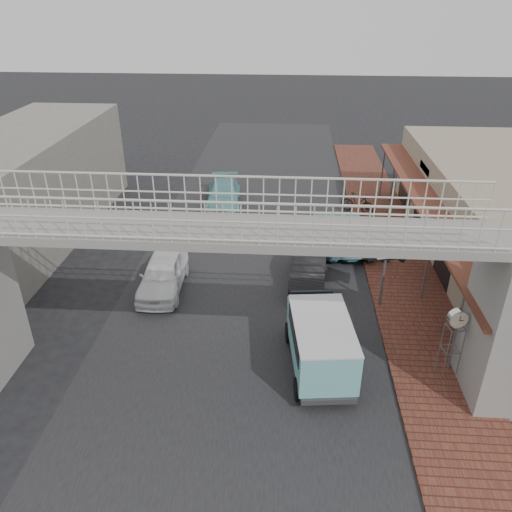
# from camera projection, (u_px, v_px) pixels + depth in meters

# --- Properties ---
(ground) EXTENTS (120.00, 120.00, 0.00)m
(ground) POSITION_uv_depth(u_px,v_px,m) (244.00, 308.00, 19.21)
(ground) COLOR black
(ground) RESTS_ON ground
(road_strip) EXTENTS (10.00, 60.00, 0.01)m
(road_strip) POSITION_uv_depth(u_px,v_px,m) (244.00, 307.00, 19.21)
(road_strip) COLOR black
(road_strip) RESTS_ON ground
(sidewalk) EXTENTS (3.00, 40.00, 0.10)m
(sidewalk) POSITION_uv_depth(u_px,v_px,m) (401.00, 273.00, 21.43)
(sidewalk) COLOR brown
(sidewalk) RESTS_ON ground
(shophouse_row) EXTENTS (7.20, 18.00, 4.00)m
(shophouse_row) POSITION_uv_depth(u_px,v_px,m) (510.00, 225.00, 21.12)
(shophouse_row) COLOR gray
(shophouse_row) RESTS_ON ground
(footbridge) EXTENTS (16.40, 2.40, 6.34)m
(footbridge) POSITION_uv_depth(u_px,v_px,m) (230.00, 293.00, 14.20)
(footbridge) COLOR gray
(footbridge) RESTS_ON ground
(building_far_left) EXTENTS (5.00, 14.00, 5.00)m
(building_far_left) POSITION_uv_depth(u_px,v_px,m) (27.00, 185.00, 23.98)
(building_far_left) COLOR gray
(building_far_left) RESTS_ON ground
(white_hatchback) EXTENTS (1.77, 4.12, 1.39)m
(white_hatchback) POSITION_uv_depth(u_px,v_px,m) (163.00, 274.00, 20.11)
(white_hatchback) COLOR white
(white_hatchback) RESTS_ON ground
(dark_sedan) EXTENTS (1.68, 4.05, 1.30)m
(dark_sedan) POSITION_uv_depth(u_px,v_px,m) (309.00, 268.00, 20.59)
(dark_sedan) COLOR black
(dark_sedan) RESTS_ON ground
(angkot_curb) EXTENTS (2.83, 5.17, 1.37)m
(angkot_curb) POSITION_uv_depth(u_px,v_px,m) (343.00, 230.00, 23.78)
(angkot_curb) COLOR #76BBCC
(angkot_curb) RESTS_ON ground
(angkot_far) EXTENTS (2.20, 4.61, 1.30)m
(angkot_far) POSITION_uv_depth(u_px,v_px,m) (224.00, 194.00, 28.04)
(angkot_far) COLOR #66ADB1
(angkot_far) RESTS_ON ground
(angkot_van) EXTENTS (2.21, 4.14, 1.95)m
(angkot_van) POSITION_uv_depth(u_px,v_px,m) (320.00, 338.00, 15.54)
(angkot_van) COLOR black
(angkot_van) RESTS_ON ground
(motorcycle_near) EXTENTS (1.93, 0.75, 1.00)m
(motorcycle_near) POSITION_uv_depth(u_px,v_px,m) (371.00, 252.00, 22.03)
(motorcycle_near) COLOR black
(motorcycle_near) RESTS_ON sidewalk
(motorcycle_far) EXTENTS (1.91, 1.26, 1.12)m
(motorcycle_far) POSITION_uv_depth(u_px,v_px,m) (358.00, 203.00, 26.89)
(motorcycle_far) COLOR black
(motorcycle_far) RESTS_ON sidewalk
(street_clock) EXTENTS (0.64, 0.56, 2.49)m
(street_clock) POSITION_uv_depth(u_px,v_px,m) (457.00, 322.00, 14.72)
(street_clock) COLOR #59595B
(street_clock) RESTS_ON sidewalk
(arrow_sign) EXTENTS (1.77, 1.17, 2.94)m
(arrow_sign) POSITION_uv_depth(u_px,v_px,m) (406.00, 249.00, 18.19)
(arrow_sign) COLOR #59595B
(arrow_sign) RESTS_ON sidewalk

